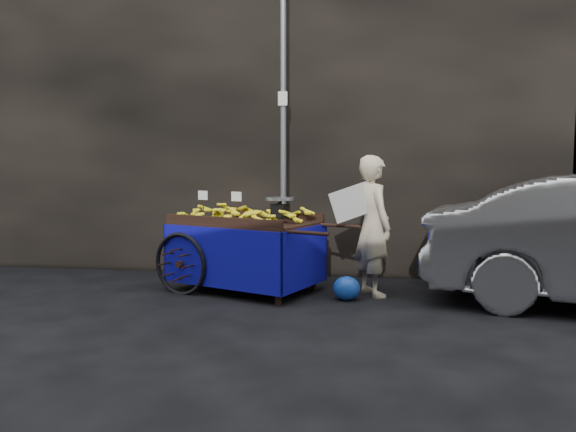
# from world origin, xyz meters

# --- Properties ---
(ground) EXTENTS (80.00, 80.00, 0.00)m
(ground) POSITION_xyz_m (0.00, 0.00, 0.00)
(ground) COLOR black
(ground) RESTS_ON ground
(building_wall) EXTENTS (13.50, 2.00, 5.00)m
(building_wall) POSITION_xyz_m (0.39, 2.60, 2.50)
(building_wall) COLOR black
(building_wall) RESTS_ON ground
(street_pole) EXTENTS (0.12, 0.10, 4.00)m
(street_pole) POSITION_xyz_m (0.30, 1.30, 2.01)
(street_pole) COLOR slate
(street_pole) RESTS_ON ground
(banana_cart) EXTENTS (2.50, 1.79, 1.24)m
(banana_cart) POSITION_xyz_m (-0.10, 0.61, 0.77)
(banana_cart) COLOR black
(banana_cart) RESTS_ON ground
(vendor) EXTENTS (0.84, 0.72, 1.65)m
(vendor) POSITION_xyz_m (1.48, 0.56, 0.83)
(vendor) COLOR beige
(vendor) RESTS_ON ground
(plastic_bag) EXTENTS (0.31, 0.25, 0.28)m
(plastic_bag) POSITION_xyz_m (1.20, 0.26, 0.14)
(plastic_bag) COLOR #1846B5
(plastic_bag) RESTS_ON ground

